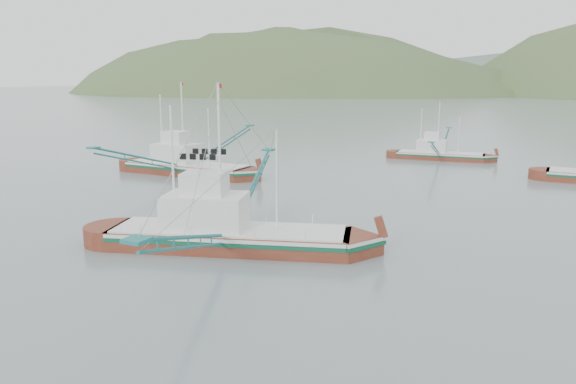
% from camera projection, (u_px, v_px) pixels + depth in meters
% --- Properties ---
extents(ground, '(1200.00, 1200.00, 0.00)m').
position_uv_depth(ground, '(247.00, 258.00, 35.60)').
color(ground, slate).
rests_on(ground, ground).
extents(main_boat, '(16.66, 28.42, 11.81)m').
position_uv_depth(main_boat, '(227.00, 215.00, 37.26)').
color(main_boat, '#5F2414').
rests_on(main_boat, ground).
extents(bg_boat_far, '(12.13, 21.53, 8.73)m').
position_uv_depth(bg_boat_far, '(439.00, 151.00, 78.35)').
color(bg_boat_far, '#5F2414').
rests_on(bg_boat_far, ground).
extents(bg_boat_left, '(15.89, 28.64, 11.58)m').
position_uv_depth(bg_boat_left, '(186.00, 161.00, 66.21)').
color(bg_boat_left, '#5F2414').
rests_on(bg_boat_left, ground).
extents(headland_left, '(448.00, 308.00, 210.00)m').
position_uv_depth(headland_left, '(279.00, 93.00, 429.92)').
color(headland_left, '#42592E').
rests_on(headland_left, ground).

